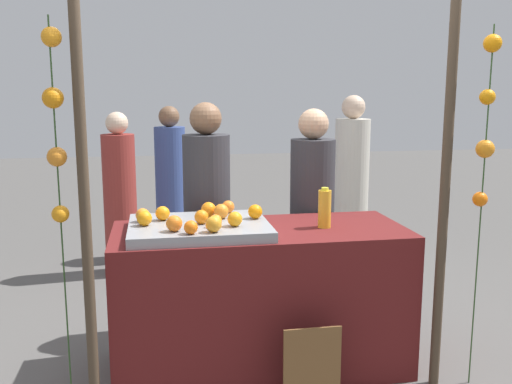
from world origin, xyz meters
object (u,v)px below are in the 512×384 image
(orange_0, at_px, (255,212))
(juice_bottle, at_px, (325,208))
(orange_1, at_px, (201,217))
(vendor_right, at_px, (312,227))
(stall_counter, at_px, (260,298))
(vendor_left, at_px, (207,227))
(chalkboard_sign, at_px, (312,370))

(orange_0, height_order, juice_bottle, juice_bottle)
(orange_1, relative_size, juice_bottle, 0.33)
(orange_1, xyz_separation_m, juice_bottle, (0.75, 0.03, 0.02))
(orange_0, distance_m, vendor_right, 0.79)
(stall_counter, bearing_deg, vendor_left, 114.15)
(stall_counter, xyz_separation_m, vendor_right, (0.48, 0.57, 0.30))
(orange_0, bearing_deg, vendor_right, 47.08)
(orange_1, relative_size, chalkboard_sign, 0.17)
(chalkboard_sign, distance_m, vendor_left, 1.34)
(stall_counter, bearing_deg, orange_1, -170.45)
(vendor_left, bearing_deg, stall_counter, -65.85)
(stall_counter, xyz_separation_m, chalkboard_sign, (0.18, -0.55, -0.21))
(stall_counter, xyz_separation_m, orange_1, (-0.36, -0.06, 0.54))
(stall_counter, relative_size, vendor_right, 1.12)
(orange_1, distance_m, juice_bottle, 0.75)
(orange_0, relative_size, vendor_right, 0.05)
(orange_1, xyz_separation_m, vendor_right, (0.84, 0.63, -0.25))
(chalkboard_sign, bearing_deg, orange_1, 137.60)
(orange_0, bearing_deg, chalkboard_sign, -70.00)
(juice_bottle, relative_size, vendor_left, 0.15)
(chalkboard_sign, height_order, vendor_left, vendor_left)
(orange_1, height_order, vendor_left, vendor_left)
(juice_bottle, xyz_separation_m, vendor_right, (0.09, 0.60, -0.26))
(juice_bottle, bearing_deg, vendor_right, 81.37)
(orange_0, bearing_deg, juice_bottle, -6.53)
(orange_1, bearing_deg, chalkboard_sign, -42.40)
(stall_counter, relative_size, orange_1, 21.56)
(stall_counter, bearing_deg, chalkboard_sign, -72.06)
(juice_bottle, bearing_deg, chalkboard_sign, -112.25)
(vendor_left, height_order, vendor_right, vendor_left)
(orange_0, relative_size, vendor_left, 0.05)
(vendor_left, distance_m, vendor_right, 0.75)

